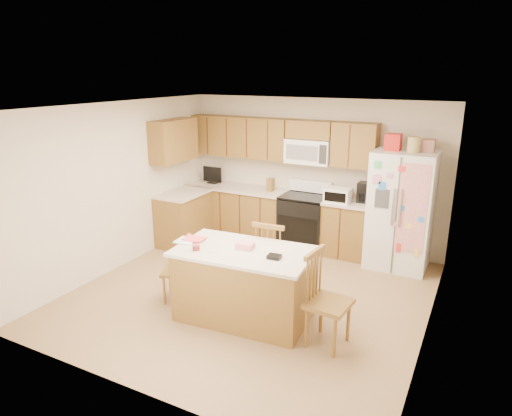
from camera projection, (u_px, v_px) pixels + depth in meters
The scene contains 9 objects.
ground at pixel (251, 293), 6.23m from camera, with size 4.50×4.50×0.00m, color olive.
room_shell at pixel (251, 192), 5.82m from camera, with size 4.60×4.60×2.52m.
cabinetry at pixel (249, 191), 7.93m from camera, with size 3.36×1.56×2.15m.
stove at pixel (304, 221), 7.75m from camera, with size 0.76×0.65×1.13m.
refrigerator at pixel (401, 209), 6.88m from camera, with size 0.90×0.79×2.04m.
island at pixel (244, 284), 5.52m from camera, with size 1.75×1.07×0.98m.
windsor_chair_left at pixel (178, 270), 5.97m from camera, with size 0.48×0.49×0.88m.
windsor_chair_back at pixel (272, 261), 6.05m from camera, with size 0.48×0.46×1.06m.
windsor_chair_right at pixel (326, 302), 4.95m from camera, with size 0.49×0.51×1.08m.
Camera 1 is at (2.63, -4.98, 2.92)m, focal length 32.00 mm.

